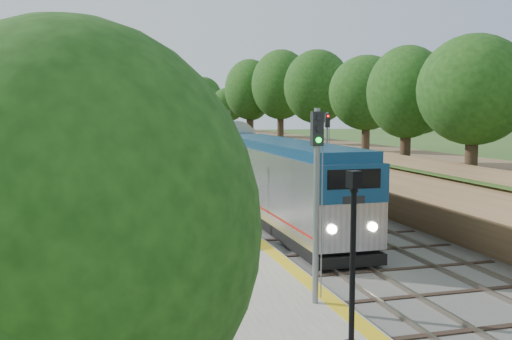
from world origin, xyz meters
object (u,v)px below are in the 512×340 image
object	(u,v)px
station_building	(29,139)
signal_farside	(327,146)
lamppost_mid	(352,274)
signal_platform	(316,185)
train	(168,139)
signal_gantry	(197,121)
lamppost_far	(226,191)

from	to	relation	value
station_building	signal_farside	size ratio (longest dim) A/B	1.45
station_building	lamppost_mid	xyz separation A→B (m)	(10.57, -32.07, -1.73)
station_building	signal_farside	xyz separation A→B (m)	(20.20, -7.26, -0.34)
lamppost_mid	signal_platform	size ratio (longest dim) A/B	0.75
lamppost_mid	station_building	bearing A→B (deg)	108.25
lamppost_mid	signal_platform	world-z (taller)	signal_platform
train	signal_farside	distance (m)	41.22
signal_gantry	train	size ratio (longest dim) A/B	0.07
station_building	signal_platform	xyz separation A→B (m)	(11.10, -28.38, -0.09)
signal_farside	station_building	bearing A→B (deg)	160.23
train	station_building	bearing A→B (deg)	-112.70
signal_gantry	lamppost_mid	world-z (taller)	signal_gantry
signal_gantry	signal_farside	world-z (taller)	signal_gantry
lamppost_mid	signal_farside	world-z (taller)	signal_farside
signal_farside	train	bearing A→B (deg)	98.66
train	lamppost_far	xyz separation A→B (m)	(-3.27, -50.92, 0.07)
signal_gantry	train	bearing A→B (deg)	106.26
lamppost_mid	signal_farside	size ratio (longest dim) A/B	0.75
station_building	lamppost_mid	world-z (taller)	station_building
train	signal_platform	bearing A→B (deg)	-92.68
lamppost_mid	lamppost_far	size ratio (longest dim) A/B	1.03
lamppost_far	signal_farside	world-z (taller)	signal_farside
lamppost_mid	lamppost_far	bearing A→B (deg)	89.39
signal_gantry	train	xyz separation A→B (m)	(-2.47, 8.47, -2.59)
train	lamppost_far	world-z (taller)	lamppost_far
station_building	train	distance (m)	36.32
lamppost_far	signal_platform	world-z (taller)	signal_platform
train	lamppost_far	distance (m)	51.02
lamppost_mid	lamppost_far	world-z (taller)	lamppost_mid
station_building	signal_gantry	bearing A→B (deg)	56.62
train	signal_platform	xyz separation A→B (m)	(-2.90, -61.85, 1.77)
station_building	signal_gantry	distance (m)	29.94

